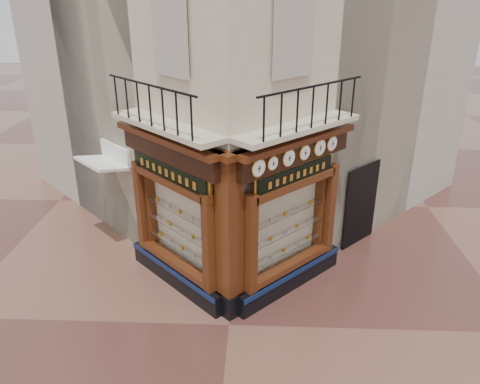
# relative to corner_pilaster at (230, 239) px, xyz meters

# --- Properties ---
(ground) EXTENTS (80.00, 80.00, 0.00)m
(ground) POSITION_rel_corner_pilaster_xyz_m (0.00, -0.50, -1.95)
(ground) COLOR #512C25
(ground) RESTS_ON ground
(main_building) EXTENTS (11.31, 11.31, 12.00)m
(main_building) POSITION_rel_corner_pilaster_xyz_m (0.00, 5.66, 4.05)
(main_building) COLOR beige
(main_building) RESTS_ON ground
(neighbour_left) EXTENTS (11.31, 11.31, 11.00)m
(neighbour_left) POSITION_rel_corner_pilaster_xyz_m (-2.47, 8.13, 3.55)
(neighbour_left) COLOR #BBB0A3
(neighbour_left) RESTS_ON ground
(neighbour_right) EXTENTS (11.31, 11.31, 11.00)m
(neighbour_right) POSITION_rel_corner_pilaster_xyz_m (2.47, 8.13, 3.55)
(neighbour_right) COLOR #BBB0A3
(neighbour_right) RESTS_ON ground
(shopfront_left) EXTENTS (2.86, 2.86, 3.98)m
(shopfront_left) POSITION_rel_corner_pilaster_xyz_m (-1.41, 1.07, 0.03)
(shopfront_left) COLOR black
(shopfront_left) RESTS_ON ground
(shopfront_right) EXTENTS (2.86, 2.86, 3.98)m
(shopfront_right) POSITION_rel_corner_pilaster_xyz_m (1.41, 1.07, 0.03)
(shopfront_right) COLOR black
(shopfront_right) RESTS_ON ground
(corner_pilaster) EXTENTS (0.85, 0.85, 3.98)m
(corner_pilaster) POSITION_rel_corner_pilaster_xyz_m (0.00, 0.00, 0.00)
(corner_pilaster) COLOR black
(corner_pilaster) RESTS_ON ground
(balcony) EXTENTS (5.94, 2.97, 1.03)m
(balcony) POSITION_rel_corner_pilaster_xyz_m (0.00, 0.99, 2.27)
(balcony) COLOR beige
(balcony) RESTS_ON ground
(clock_a) EXTENTS (0.32, 0.32, 0.40)m
(clock_a) POSITION_rel_corner_pilaster_xyz_m (0.60, -0.00, 1.67)
(clock_a) COLOR gold
(clock_a) RESTS_ON ground
(clock_b) EXTENTS (0.26, 0.26, 0.31)m
(clock_b) POSITION_rel_corner_pilaster_xyz_m (0.90, 0.29, 1.67)
(clock_b) COLOR gold
(clock_b) RESTS_ON ground
(clock_c) EXTENTS (0.31, 0.31, 0.39)m
(clock_c) POSITION_rel_corner_pilaster_xyz_m (1.25, 0.65, 1.67)
(clock_c) COLOR gold
(clock_c) RESTS_ON ground
(clock_d) EXTENTS (0.29, 0.29, 0.36)m
(clock_d) POSITION_rel_corner_pilaster_xyz_m (1.63, 1.03, 1.67)
(clock_d) COLOR gold
(clock_d) RESTS_ON ground
(clock_e) EXTENTS (0.32, 0.32, 0.41)m
(clock_e) POSITION_rel_corner_pilaster_xyz_m (2.01, 1.41, 1.67)
(clock_e) COLOR gold
(clock_e) RESTS_ON ground
(clock_f) EXTENTS (0.30, 0.30, 0.38)m
(clock_f) POSITION_rel_corner_pilaster_xyz_m (2.33, 1.73, 1.67)
(clock_f) COLOR gold
(clock_f) RESTS_ON ground
(awning) EXTENTS (1.72, 1.72, 0.24)m
(awning) POSITION_rel_corner_pilaster_xyz_m (-3.76, 3.05, -1.95)
(awning) COLOR white
(awning) RESTS_ON ground
(signboard_left) EXTENTS (2.20, 2.20, 0.59)m
(signboard_left) POSITION_rel_corner_pilaster_xyz_m (-1.46, 1.01, 1.15)
(signboard_left) COLOR gold
(signboard_left) RESTS_ON ground
(signboard_right) EXTENTS (1.93, 1.93, 0.51)m
(signboard_right) POSITION_rel_corner_pilaster_xyz_m (1.46, 1.01, 1.15)
(signboard_right) COLOR gold
(signboard_right) RESTS_ON ground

